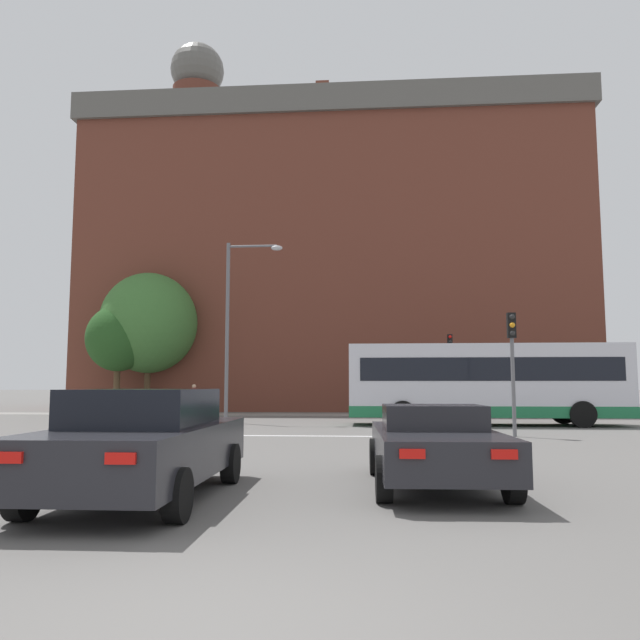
{
  "coord_description": "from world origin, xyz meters",
  "views": [
    {
      "loc": [
        0.97,
        -4.1,
        1.59
      ],
      "look_at": [
        -0.75,
        18.0,
        3.91
      ],
      "focal_mm": 35.0,
      "sensor_mm": 36.0,
      "label": 1
    }
  ],
  "objects_px": {
    "car_saloon_left": "(144,443)",
    "car_roadster_right": "(434,445)",
    "street_lamp_junction": "(237,312)",
    "pedestrian_waiting": "(413,397)",
    "bus_crossing_lead": "(485,382)",
    "pedestrian_walking_east": "(194,397)",
    "pedestrian_walking_west": "(413,396)",
    "traffic_light_near_right": "(512,352)",
    "traffic_light_far_right": "(450,361)"
  },
  "relations": [
    {
      "from": "car_saloon_left",
      "to": "street_lamp_junction",
      "type": "height_order",
      "value": "street_lamp_junction"
    },
    {
      "from": "bus_crossing_lead",
      "to": "pedestrian_waiting",
      "type": "xyz_separation_m",
      "value": [
        -2.32,
        8.34,
        -0.77
      ]
    },
    {
      "from": "traffic_light_near_right",
      "to": "bus_crossing_lead",
      "type": "bearing_deg",
      "value": 88.52
    },
    {
      "from": "street_lamp_junction",
      "to": "car_saloon_left",
      "type": "bearing_deg",
      "value": -81.95
    },
    {
      "from": "traffic_light_near_right",
      "to": "car_saloon_left",
      "type": "bearing_deg",
      "value": -124.31
    },
    {
      "from": "car_saloon_left",
      "to": "pedestrian_waiting",
      "type": "distance_m",
      "value": 25.76
    },
    {
      "from": "bus_crossing_lead",
      "to": "pedestrian_walking_west",
      "type": "relative_size",
      "value": 6.28
    },
    {
      "from": "traffic_light_far_right",
      "to": "traffic_light_near_right",
      "type": "relative_size",
      "value": 1.11
    },
    {
      "from": "car_saloon_left",
      "to": "pedestrian_walking_east",
      "type": "bearing_deg",
      "value": 103.63
    },
    {
      "from": "car_roadster_right",
      "to": "street_lamp_junction",
      "type": "height_order",
      "value": "street_lamp_junction"
    },
    {
      "from": "car_saloon_left",
      "to": "car_roadster_right",
      "type": "xyz_separation_m",
      "value": [
        4.2,
        1.39,
        -0.13
      ]
    },
    {
      "from": "car_roadster_right",
      "to": "traffic_light_far_right",
      "type": "xyz_separation_m",
      "value": [
        3.29,
        23.32,
        2.22
      ]
    },
    {
      "from": "street_lamp_junction",
      "to": "pedestrian_waiting",
      "type": "distance_m",
      "value": 11.56
    },
    {
      "from": "traffic_light_near_right",
      "to": "pedestrian_walking_west",
      "type": "distance_m",
      "value": 14.8
    },
    {
      "from": "car_roadster_right",
      "to": "pedestrian_walking_east",
      "type": "xyz_separation_m",
      "value": [
        -10.53,
        23.41,
        0.3
      ]
    },
    {
      "from": "bus_crossing_lead",
      "to": "street_lamp_junction",
      "type": "distance_m",
      "value": 10.82
    },
    {
      "from": "car_roadster_right",
      "to": "pedestrian_waiting",
      "type": "distance_m",
      "value": 23.81
    },
    {
      "from": "car_roadster_right",
      "to": "pedestrian_walking_west",
      "type": "bearing_deg",
      "value": 85.2
    },
    {
      "from": "traffic_light_far_right",
      "to": "pedestrian_waiting",
      "type": "xyz_separation_m",
      "value": [
        -1.98,
        0.46,
        -1.92
      ]
    },
    {
      "from": "bus_crossing_lead",
      "to": "pedestrian_walking_west",
      "type": "height_order",
      "value": "bus_crossing_lead"
    },
    {
      "from": "pedestrian_waiting",
      "to": "pedestrian_walking_west",
      "type": "relative_size",
      "value": 0.95
    },
    {
      "from": "pedestrian_waiting",
      "to": "car_saloon_left",
      "type": "bearing_deg",
      "value": 165.86
    },
    {
      "from": "bus_crossing_lead",
      "to": "street_lamp_junction",
      "type": "relative_size",
      "value": 1.39
    },
    {
      "from": "car_roadster_right",
      "to": "traffic_light_far_right",
      "type": "relative_size",
      "value": 1.04
    },
    {
      "from": "traffic_light_far_right",
      "to": "pedestrian_waiting",
      "type": "height_order",
      "value": "traffic_light_far_right"
    },
    {
      "from": "bus_crossing_lead",
      "to": "car_saloon_left",
      "type": "bearing_deg",
      "value": -24.97
    },
    {
      "from": "traffic_light_near_right",
      "to": "street_lamp_junction",
      "type": "xyz_separation_m",
      "value": [
        -10.2,
        6.5,
        2.14
      ]
    },
    {
      "from": "traffic_light_near_right",
      "to": "pedestrian_walking_east",
      "type": "bearing_deg",
      "value": 136.0
    },
    {
      "from": "traffic_light_near_right",
      "to": "pedestrian_walking_east",
      "type": "relative_size",
      "value": 2.36
    },
    {
      "from": "car_saloon_left",
      "to": "traffic_light_far_right",
      "type": "height_order",
      "value": "traffic_light_far_right"
    },
    {
      "from": "bus_crossing_lead",
      "to": "traffic_light_near_right",
      "type": "height_order",
      "value": "traffic_light_near_right"
    },
    {
      "from": "car_saloon_left",
      "to": "car_roadster_right",
      "type": "distance_m",
      "value": 4.43
    },
    {
      "from": "car_saloon_left",
      "to": "street_lamp_junction",
      "type": "distance_m",
      "value": 18.38
    },
    {
      "from": "car_roadster_right",
      "to": "bus_crossing_lead",
      "type": "xyz_separation_m",
      "value": [
        3.63,
        15.43,
        1.07
      ]
    },
    {
      "from": "bus_crossing_lead",
      "to": "street_lamp_junction",
      "type": "height_order",
      "value": "street_lamp_junction"
    },
    {
      "from": "street_lamp_junction",
      "to": "pedestrian_walking_west",
      "type": "xyz_separation_m",
      "value": [
        8.07,
        8.06,
        -3.74
      ]
    },
    {
      "from": "traffic_light_far_right",
      "to": "pedestrian_walking_west",
      "type": "xyz_separation_m",
      "value": [
        -1.93,
        1.12,
        -1.86
      ]
    },
    {
      "from": "pedestrian_waiting",
      "to": "pedestrian_walking_east",
      "type": "xyz_separation_m",
      "value": [
        -11.84,
        -0.36,
        0.0
      ]
    },
    {
      "from": "pedestrian_walking_west",
      "to": "pedestrian_waiting",
      "type": "bearing_deg",
      "value": 30.77
    },
    {
      "from": "pedestrian_waiting",
      "to": "pedestrian_walking_west",
      "type": "bearing_deg",
      "value": -5.52
    },
    {
      "from": "traffic_light_near_right",
      "to": "pedestrian_waiting",
      "type": "xyz_separation_m",
      "value": [
        -2.17,
        13.89,
        -1.67
      ]
    },
    {
      "from": "traffic_light_far_right",
      "to": "pedestrian_walking_west",
      "type": "height_order",
      "value": "traffic_light_far_right"
    },
    {
      "from": "bus_crossing_lead",
      "to": "traffic_light_near_right",
      "type": "relative_size",
      "value": 2.8
    },
    {
      "from": "pedestrian_waiting",
      "to": "traffic_light_far_right",
      "type": "bearing_deg",
      "value": -104.78
    },
    {
      "from": "car_saloon_left",
      "to": "pedestrian_waiting",
      "type": "height_order",
      "value": "pedestrian_waiting"
    },
    {
      "from": "traffic_light_near_right",
      "to": "pedestrian_waiting",
      "type": "bearing_deg",
      "value": 98.89
    },
    {
      "from": "traffic_light_far_right",
      "to": "traffic_light_near_right",
      "type": "xyz_separation_m",
      "value": [
        0.2,
        -13.44,
        -0.25
      ]
    },
    {
      "from": "pedestrian_waiting",
      "to": "street_lamp_junction",
      "type": "bearing_deg",
      "value": 130.88
    },
    {
      "from": "street_lamp_junction",
      "to": "car_roadster_right",
      "type": "bearing_deg",
      "value": -67.71
    },
    {
      "from": "street_lamp_junction",
      "to": "pedestrian_walking_east",
      "type": "relative_size",
      "value": 4.76
    }
  ]
}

